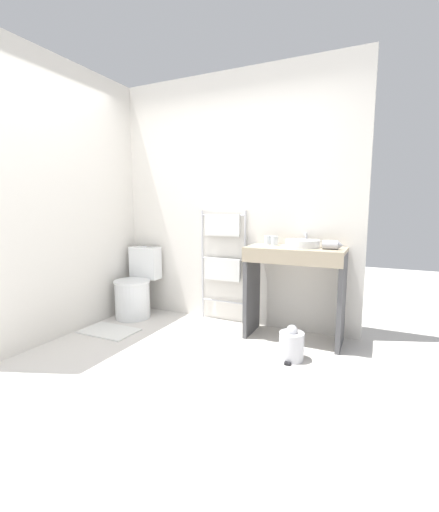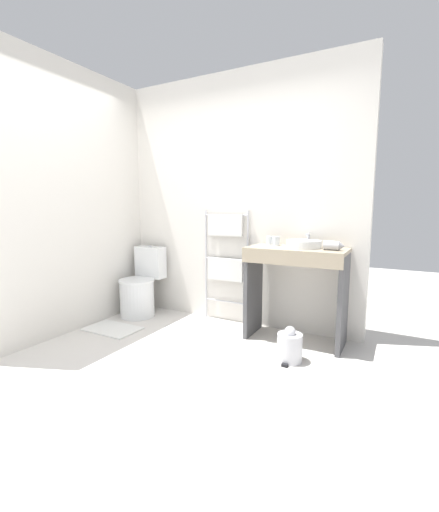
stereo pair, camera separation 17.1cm
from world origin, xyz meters
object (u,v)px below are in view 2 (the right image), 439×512
(toilet, at_px, (140,289))
(trash_bin, at_px, (290,346))
(cup_near_wall, at_px, (270,240))
(towel_radiator, at_px, (225,252))
(sink_basin, at_px, (304,244))
(hair_dryer, at_px, (333,245))
(cup_near_edge, at_px, (276,241))

(toilet, relative_size, trash_bin, 2.70)
(cup_near_wall, height_order, trash_bin, cup_near_wall)
(towel_radiator, distance_m, cup_near_wall, 0.55)
(sink_basin, height_order, cup_near_wall, cup_near_wall)
(sink_basin, height_order, hair_dryer, hair_dryer)
(toilet, bearing_deg, cup_near_wall, 8.08)
(cup_near_wall, xyz_separation_m, cup_near_edge, (0.08, -0.04, 0.00))
(cup_near_wall, distance_m, cup_near_edge, 0.09)
(cup_near_wall, height_order, cup_near_edge, cup_near_edge)
(cup_near_edge, distance_m, trash_bin, 1.03)
(cup_near_wall, distance_m, trash_bin, 1.08)
(towel_radiator, distance_m, cup_near_edge, 0.64)
(cup_near_wall, relative_size, hair_dryer, 0.45)
(toilet, height_order, sink_basin, sink_basin)
(trash_bin, bearing_deg, sink_basin, 94.35)
(cup_near_wall, height_order, hair_dryer, cup_near_wall)
(toilet, distance_m, towel_radiator, 1.12)
(toilet, bearing_deg, trash_bin, -10.90)
(toilet, xyz_separation_m, cup_near_wall, (1.51, 0.21, 0.62))
(towel_radiator, height_order, cup_near_edge, towel_radiator)
(towel_radiator, height_order, hair_dryer, towel_radiator)
(hair_dryer, bearing_deg, trash_bin, -118.04)
(sink_basin, bearing_deg, cup_near_edge, 168.12)
(towel_radiator, xyz_separation_m, cup_near_wall, (0.53, -0.05, 0.16))
(sink_basin, relative_size, cup_near_wall, 3.79)
(cup_near_edge, bearing_deg, towel_radiator, 170.92)
(toilet, relative_size, towel_radiator, 0.66)
(towel_radiator, relative_size, trash_bin, 4.11)
(sink_basin, height_order, trash_bin, sink_basin)
(cup_near_edge, bearing_deg, hair_dryer, -11.02)
(cup_near_wall, bearing_deg, toilet, -171.92)
(toilet, distance_m, sink_basin, 1.98)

